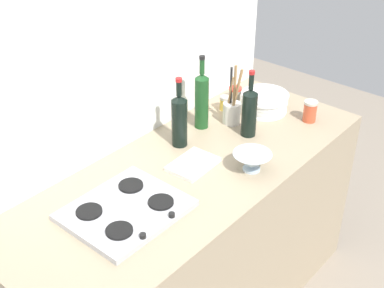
{
  "coord_description": "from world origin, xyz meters",
  "views": [
    {
      "loc": [
        -1.42,
        -1.22,
        2.18
      ],
      "look_at": [
        0.0,
        0.0,
        1.02
      ],
      "focal_mm": 49.71,
      "sensor_mm": 36.0,
      "label": 1
    }
  ],
  "objects_px": {
    "condiment_jar_rear": "(235,94)",
    "cutting_board": "(193,164)",
    "wine_bottle_leftmost": "(202,100)",
    "condiment_jar_front": "(310,111)",
    "condiment_jar_spare": "(225,103)",
    "mixing_bowl": "(252,161)",
    "wine_bottle_mid_right": "(249,111)",
    "wine_bottle_mid_left": "(179,119)",
    "stovetop_hob": "(126,210)",
    "utensil_crock": "(232,110)",
    "plate_stack": "(264,102)"
  },
  "relations": [
    {
      "from": "wine_bottle_mid_right",
      "to": "utensil_crock",
      "type": "height_order",
      "value": "wine_bottle_mid_right"
    },
    {
      "from": "condiment_jar_front",
      "to": "condiment_jar_rear",
      "type": "bearing_deg",
      "value": 98.22
    },
    {
      "from": "wine_bottle_leftmost",
      "to": "cutting_board",
      "type": "xyz_separation_m",
      "value": [
        -0.29,
        -0.19,
        -0.14
      ]
    },
    {
      "from": "plate_stack",
      "to": "condiment_jar_front",
      "type": "relative_size",
      "value": 2.32
    },
    {
      "from": "wine_bottle_mid_left",
      "to": "condiment_jar_spare",
      "type": "distance_m",
      "value": 0.42
    },
    {
      "from": "utensil_crock",
      "to": "condiment_jar_front",
      "type": "bearing_deg",
      "value": -46.53
    },
    {
      "from": "utensil_crock",
      "to": "wine_bottle_mid_right",
      "type": "bearing_deg",
      "value": -107.29
    },
    {
      "from": "plate_stack",
      "to": "utensil_crock",
      "type": "bearing_deg",
      "value": 168.55
    },
    {
      "from": "wine_bottle_leftmost",
      "to": "utensil_crock",
      "type": "distance_m",
      "value": 0.17
    },
    {
      "from": "condiment_jar_front",
      "to": "condiment_jar_spare",
      "type": "xyz_separation_m",
      "value": [
        -0.18,
        0.39,
        -0.02
      ]
    },
    {
      "from": "wine_bottle_leftmost",
      "to": "cutting_board",
      "type": "bearing_deg",
      "value": -146.4
    },
    {
      "from": "stovetop_hob",
      "to": "condiment_jar_rear",
      "type": "distance_m",
      "value": 1.05
    },
    {
      "from": "wine_bottle_mid_right",
      "to": "wine_bottle_mid_left",
      "type": "bearing_deg",
      "value": 146.12
    },
    {
      "from": "wine_bottle_leftmost",
      "to": "wine_bottle_mid_right",
      "type": "distance_m",
      "value": 0.23
    },
    {
      "from": "wine_bottle_mid_left",
      "to": "condiment_jar_front",
      "type": "bearing_deg",
      "value": -30.15
    },
    {
      "from": "mixing_bowl",
      "to": "condiment_jar_rear",
      "type": "height_order",
      "value": "mixing_bowl"
    },
    {
      "from": "stovetop_hob",
      "to": "wine_bottle_leftmost",
      "type": "height_order",
      "value": "wine_bottle_leftmost"
    },
    {
      "from": "stovetop_hob",
      "to": "cutting_board",
      "type": "distance_m",
      "value": 0.41
    },
    {
      "from": "mixing_bowl",
      "to": "plate_stack",
      "type": "bearing_deg",
      "value": 28.85
    },
    {
      "from": "wine_bottle_mid_left",
      "to": "wine_bottle_mid_right",
      "type": "xyz_separation_m",
      "value": [
        0.28,
        -0.19,
        -0.01
      ]
    },
    {
      "from": "mixing_bowl",
      "to": "condiment_jar_spare",
      "type": "relative_size",
      "value": 2.29
    },
    {
      "from": "stovetop_hob",
      "to": "condiment_jar_rear",
      "type": "relative_size",
      "value": 5.8
    },
    {
      "from": "condiment_jar_rear",
      "to": "cutting_board",
      "type": "height_order",
      "value": "condiment_jar_rear"
    },
    {
      "from": "wine_bottle_leftmost",
      "to": "mixing_bowl",
      "type": "distance_m",
      "value": 0.44
    },
    {
      "from": "stovetop_hob",
      "to": "mixing_bowl",
      "type": "bearing_deg",
      "value": -19.68
    },
    {
      "from": "mixing_bowl",
      "to": "utensil_crock",
      "type": "xyz_separation_m",
      "value": [
        0.27,
        0.31,
        0.03
      ]
    },
    {
      "from": "wine_bottle_mid_right",
      "to": "condiment_jar_spare",
      "type": "distance_m",
      "value": 0.28
    },
    {
      "from": "condiment_jar_front",
      "to": "condiment_jar_spare",
      "type": "relative_size",
      "value": 1.48
    },
    {
      "from": "condiment_jar_rear",
      "to": "cutting_board",
      "type": "bearing_deg",
      "value": -159.21
    },
    {
      "from": "stovetop_hob",
      "to": "cutting_board",
      "type": "height_order",
      "value": "stovetop_hob"
    },
    {
      "from": "wine_bottle_mid_left",
      "to": "condiment_jar_rear",
      "type": "height_order",
      "value": "wine_bottle_mid_left"
    },
    {
      "from": "wine_bottle_mid_right",
      "to": "plate_stack",
      "type": "bearing_deg",
      "value": 18.45
    },
    {
      "from": "mixing_bowl",
      "to": "wine_bottle_mid_right",
      "type": "bearing_deg",
      "value": 38.23
    },
    {
      "from": "wine_bottle_leftmost",
      "to": "wine_bottle_mid_left",
      "type": "xyz_separation_m",
      "value": [
        -0.19,
        -0.03,
        -0.01
      ]
    },
    {
      "from": "wine_bottle_mid_right",
      "to": "cutting_board",
      "type": "distance_m",
      "value": 0.39
    },
    {
      "from": "plate_stack",
      "to": "condiment_jar_rear",
      "type": "relative_size",
      "value": 3.35
    },
    {
      "from": "mixing_bowl",
      "to": "condiment_jar_rear",
      "type": "xyz_separation_m",
      "value": [
        0.47,
        0.44,
        -0.01
      ]
    },
    {
      "from": "plate_stack",
      "to": "cutting_board",
      "type": "height_order",
      "value": "plate_stack"
    },
    {
      "from": "wine_bottle_leftmost",
      "to": "stovetop_hob",
      "type": "bearing_deg",
      "value": -163.67
    },
    {
      "from": "stovetop_hob",
      "to": "condiment_jar_rear",
      "type": "xyz_separation_m",
      "value": [
        1.02,
        0.25,
        0.02
      ]
    },
    {
      "from": "cutting_board",
      "to": "wine_bottle_leftmost",
      "type": "bearing_deg",
      "value": 33.6
    },
    {
      "from": "condiment_jar_front",
      "to": "plate_stack",
      "type": "bearing_deg",
      "value": 102.35
    },
    {
      "from": "wine_bottle_leftmost",
      "to": "mixing_bowl",
      "type": "xyz_separation_m",
      "value": [
        -0.15,
        -0.4,
        -0.1
      ]
    },
    {
      "from": "wine_bottle_leftmost",
      "to": "cutting_board",
      "type": "distance_m",
      "value": 0.37
    },
    {
      "from": "stovetop_hob",
      "to": "utensil_crock",
      "type": "relative_size",
      "value": 1.4
    },
    {
      "from": "condiment_jar_spare",
      "to": "cutting_board",
      "type": "height_order",
      "value": "condiment_jar_spare"
    },
    {
      "from": "condiment_jar_spare",
      "to": "mixing_bowl",
      "type": "bearing_deg",
      "value": -130.65
    },
    {
      "from": "condiment_jar_front",
      "to": "stovetop_hob",
      "type": "bearing_deg",
      "value": 171.36
    },
    {
      "from": "utensil_crock",
      "to": "cutting_board",
      "type": "bearing_deg",
      "value": -166.02
    },
    {
      "from": "wine_bottle_leftmost",
      "to": "wine_bottle_mid_right",
      "type": "height_order",
      "value": "wine_bottle_leftmost"
    }
  ]
}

